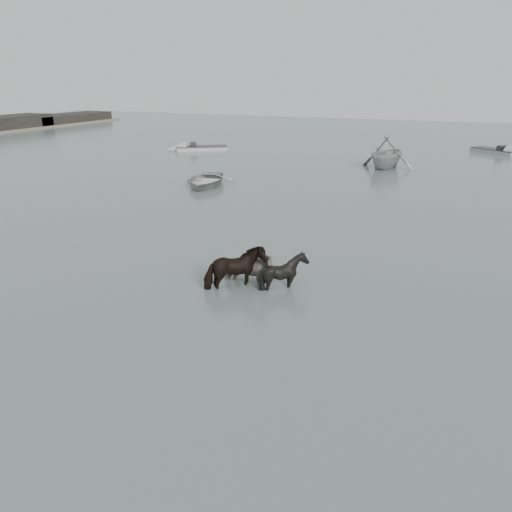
{
  "coord_description": "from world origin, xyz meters",
  "views": [
    {
      "loc": [
        4.38,
        -12.33,
        6.26
      ],
      "look_at": [
        -1.44,
        1.1,
        1.0
      ],
      "focal_mm": 35.0,
      "sensor_mm": 36.0,
      "label": 1
    }
  ],
  "objects_px": {
    "pony_pinto": "(248,262)",
    "pony_dark": "(236,264)",
    "pony_black": "(284,265)",
    "rowboat_lead": "(205,178)"
  },
  "relations": [
    {
      "from": "pony_pinto",
      "to": "rowboat_lead",
      "type": "height_order",
      "value": "pony_pinto"
    },
    {
      "from": "pony_dark",
      "to": "rowboat_lead",
      "type": "height_order",
      "value": "pony_dark"
    },
    {
      "from": "pony_pinto",
      "to": "pony_dark",
      "type": "xyz_separation_m",
      "value": [
        -0.13,
        -0.59,
        0.11
      ]
    },
    {
      "from": "pony_dark",
      "to": "pony_black",
      "type": "distance_m",
      "value": 1.51
    },
    {
      "from": "pony_pinto",
      "to": "rowboat_lead",
      "type": "distance_m",
      "value": 15.51
    },
    {
      "from": "pony_dark",
      "to": "pony_black",
      "type": "xyz_separation_m",
      "value": [
        1.34,
        0.68,
        -0.09
      ]
    },
    {
      "from": "pony_black",
      "to": "rowboat_lead",
      "type": "distance_m",
      "value": 16.14
    },
    {
      "from": "pony_black",
      "to": "rowboat_lead",
      "type": "relative_size",
      "value": 0.33
    },
    {
      "from": "pony_pinto",
      "to": "pony_dark",
      "type": "bearing_deg",
      "value": 155.56
    },
    {
      "from": "pony_dark",
      "to": "rowboat_lead",
      "type": "distance_m",
      "value": 15.93
    }
  ]
}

